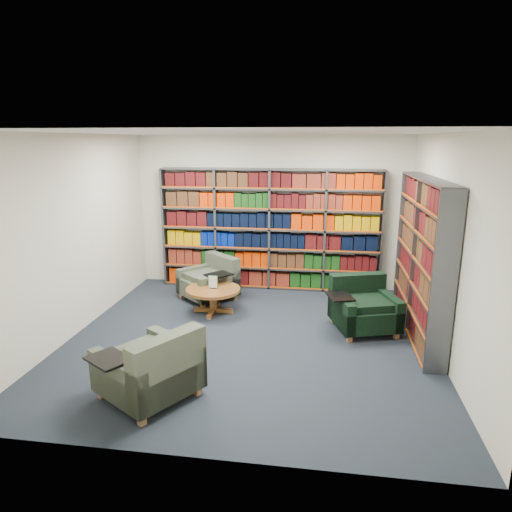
# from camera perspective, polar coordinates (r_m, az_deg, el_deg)

# --- Properties ---
(room_shell) EXTENTS (5.02, 5.02, 2.82)m
(room_shell) POSITION_cam_1_polar(r_m,az_deg,el_deg) (6.05, -0.83, 1.81)
(room_shell) COLOR black
(room_shell) RESTS_ON ground
(bookshelf_back) EXTENTS (4.00, 0.28, 2.20)m
(bookshelf_back) POSITION_cam_1_polar(r_m,az_deg,el_deg) (8.38, 1.74, 3.25)
(bookshelf_back) COLOR #47494F
(bookshelf_back) RESTS_ON ground
(bookshelf_right) EXTENTS (0.28, 2.50, 2.20)m
(bookshelf_right) POSITION_cam_1_polar(r_m,az_deg,el_deg) (6.77, 20.00, -0.33)
(bookshelf_right) COLOR #47494F
(bookshelf_right) RESTS_ON ground
(chair_teal_left) EXTENTS (1.15, 1.15, 0.74)m
(chair_teal_left) POSITION_cam_1_polar(r_m,az_deg,el_deg) (8.03, -5.55, -3.22)
(chair_teal_left) COLOR #0D1D31
(chair_teal_left) RESTS_ON ground
(chair_green_right) EXTENTS (1.11, 1.06, 0.77)m
(chair_green_right) POSITION_cam_1_polar(r_m,az_deg,el_deg) (6.92, 13.14, -6.38)
(chair_green_right) COLOR black
(chair_green_right) RESTS_ON ground
(chair_teal_front) EXTENTS (1.22, 1.22, 0.81)m
(chair_teal_front) POSITION_cam_1_polar(r_m,az_deg,el_deg) (5.11, -12.73, -13.92)
(chair_teal_front) COLOR #0D1D31
(chair_teal_front) RESTS_ON ground
(coffee_table) EXTENTS (0.87, 0.87, 0.61)m
(coffee_table) POSITION_cam_1_polar(r_m,az_deg,el_deg) (7.35, -5.38, -4.65)
(coffee_table) COLOR brown
(coffee_table) RESTS_ON ground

